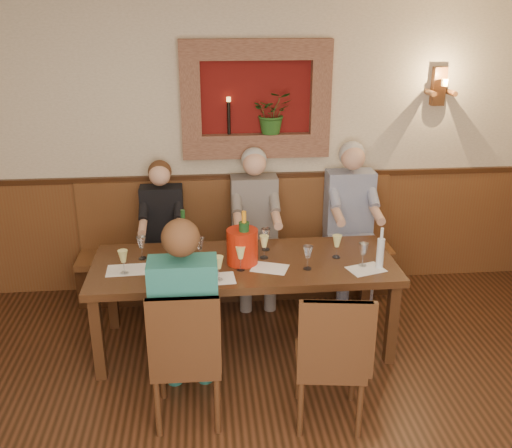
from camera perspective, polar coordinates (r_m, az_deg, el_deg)
The scene contains 32 objects.
room_shell at distance 2.40m, azimuth 1.91°, elevation 2.28°, with size 6.04×6.04×2.82m.
wainscoting at distance 3.08m, azimuth 1.60°, elevation -21.32°, with size 6.02×6.02×1.15m.
wall_niche at distance 5.29m, azimuth 0.46°, elevation 11.83°, with size 1.36×0.30×1.06m.
wall_sconce at distance 5.67m, azimuth 17.85°, elevation 12.88°, with size 0.25×0.20×0.35m.
dining_table at distance 4.57m, azimuth -1.19°, elevation -4.66°, with size 2.40×0.90×0.75m.
bench at distance 5.57m, azimuth -1.90°, elevation -3.67°, with size 3.00×0.45×1.11m.
chair_near_left at distance 4.00m, azimuth -6.82°, elevation -15.26°, with size 0.46×0.46×1.02m.
chair_near_right at distance 3.99m, azimuth 7.26°, elevation -15.48°, with size 0.50×0.50×1.01m.
person_bench_left at distance 5.39m, azimuth -9.22°, elevation -2.18°, with size 0.39×0.48×1.35m.
person_bench_mid at distance 5.37m, azimuth -0.10°, elevation -1.43°, with size 0.43×0.53×1.45m.
person_bench_right at distance 5.51m, azimuth 9.36°, elevation -0.91°, with size 0.45×0.55×1.49m.
person_chair_front at distance 3.91m, azimuth -6.99°, elevation -10.77°, with size 0.43×0.53×1.46m.
spittoon_bucket at distance 4.46m, azimuth -1.38°, elevation -2.26°, with size 0.25×0.25×0.28m, color #B41F0B.
wine_bottle_green_a at distance 4.42m, azimuth -1.19°, elevation -1.84°, with size 0.10×0.10×0.44m.
wine_bottle_green_b at distance 4.52m, azimuth -7.20°, elevation -1.57°, with size 0.09×0.09×0.43m.
water_bottle at distance 4.49m, azimuth 12.33°, elevation -2.76°, with size 0.07×0.07×0.33m.
tasting_sheet_a at distance 4.51m, azimuth -12.84°, elevation -4.50°, with size 0.30×0.21×0.00m, color white.
tasting_sheet_b at distance 4.43m, azimuth 1.39°, elevation -4.43°, with size 0.27×0.19×0.00m, color white.
tasting_sheet_c at distance 4.49m, azimuth 10.93°, elevation -4.46°, with size 0.27×0.19×0.00m, color white.
tasting_sheet_d at distance 4.27m, azimuth -4.08°, elevation -5.49°, with size 0.29×0.21×0.00m, color white.
wine_glass_0 at distance 4.42m, azimuth -13.11°, elevation -3.73°, with size 0.08×0.08×0.19m, color #E9ED8E, non-canonical shape.
wine_glass_1 at distance 4.64m, azimuth -11.37°, elevation -2.34°, with size 0.08×0.08×0.19m, color white, non-canonical shape.
wine_glass_2 at distance 4.33m, azimuth -7.88°, elevation -3.88°, with size 0.08×0.08×0.19m, color #E9ED8E, non-canonical shape.
wine_glass_3 at distance 4.55m, azimuth -5.63°, elevation -2.52°, with size 0.08×0.08×0.19m, color white, non-canonical shape.
wine_glass_4 at distance 4.36m, azimuth -1.55°, elevation -3.46°, with size 0.08×0.08×0.19m, color #E9ED8E, non-canonical shape.
wine_glass_5 at distance 4.57m, azimuth 0.81°, elevation -2.30°, with size 0.08×0.08×0.19m, color #E9ED8E, non-canonical shape.
wine_glass_6 at distance 4.39m, azimuth 5.19°, elevation -3.37°, with size 0.08×0.08×0.19m, color white, non-canonical shape.
wine_glass_7 at distance 4.62m, azimuth 8.08°, elevation -2.25°, with size 0.08×0.08×0.19m, color #E9ED8E, non-canonical shape.
wine_glass_8 at distance 4.50m, azimuth 10.66°, elevation -3.03°, with size 0.08×0.08×0.19m, color white, non-canonical shape.
wine_glass_9 at distance 4.21m, azimuth -3.76°, elevation -4.46°, with size 0.08×0.08×0.19m, color #E9ED8E, non-canonical shape.
wine_glass_10 at distance 4.71m, azimuth 0.99°, elevation -1.53°, with size 0.08×0.08×0.19m, color white, non-canonical shape.
wine_glass_11 at distance 4.54m, azimuth -8.06°, elevation -2.69°, with size 0.08×0.08×0.19m, color white, non-canonical shape.
Camera 1 is at (-0.29, -2.25, 2.66)m, focal length 40.00 mm.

